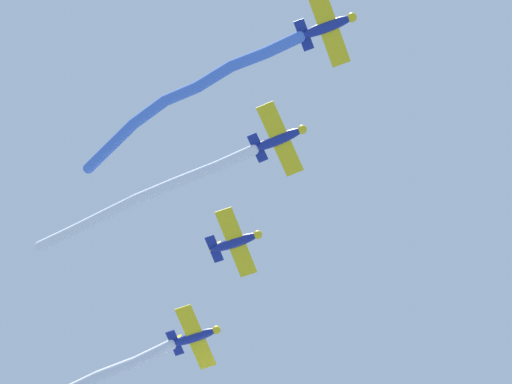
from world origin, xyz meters
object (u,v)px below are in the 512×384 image
Objects in this scene: airplane_right_wing at (236,242)px; airplane_slot at (195,337)px; airplane_left_wing at (280,139)px; airplane_lead at (328,26)px.

airplane_slot is (0.92, 9.31, 0.25)m from airplane_right_wing.
airplane_right_wing is at bearing 135.03° from airplane_left_wing.
airplane_left_wing is 1.04× the size of airplane_slot.
airplane_lead is 18.72m from airplane_right_wing.
airplane_lead is 9.36m from airplane_left_wing.
airplane_slot is at bearing 131.25° from airplane_right_wing.
airplane_left_wing is 1.04× the size of airplane_right_wing.
airplane_right_wing is (1.83, 18.62, 0.50)m from airplane_lead.
airplane_slot is (2.75, 27.94, 0.75)m from airplane_lead.
airplane_lead is at bearing -48.71° from airplane_slot.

